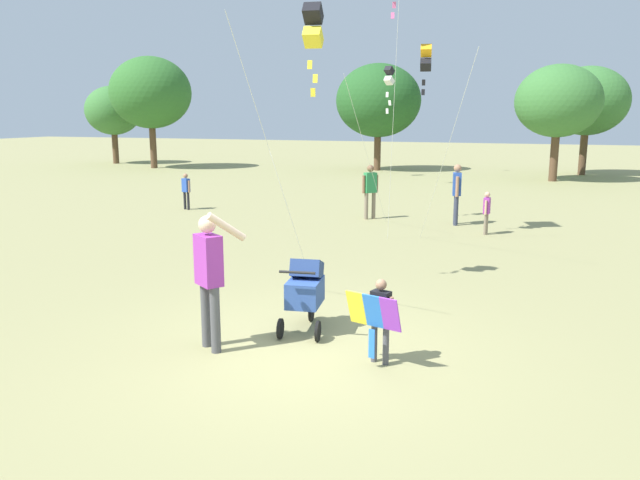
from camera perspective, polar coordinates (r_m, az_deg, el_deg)
The scene contains 12 objects.
ground_plane at distance 8.06m, azimuth -1.88°, elevation -10.31°, with size 120.00×120.00×0.00m, color #938E5B.
treeline_distant at distance 32.23m, azimuth 15.04°, elevation 12.78°, with size 44.62×8.11×6.67m.
child_with_butterfly_kite at distance 7.54m, azimuth 5.46°, elevation -6.77°, with size 0.71×0.44×1.06m.
person_adult_flyer at distance 7.98m, azimuth -10.13°, elevation -2.72°, with size 0.70×0.49×1.83m.
stroller at distance 8.67m, azimuth -1.36°, elevation -4.47°, with size 0.62×1.11×1.03m.
kite_adult_black at distance 10.52m, azimuth -0.68°, elevation 18.96°, with size 0.33×3.15×4.74m.
kite_orange_delta at distance 17.46m, azimuth 6.33°, elevation 14.57°, with size 0.35×3.59×4.27m.
kite_green_novelty at distance 15.24m, azimuth 9.73°, elevation 16.03°, with size 1.75×4.06×4.59m.
person_sitting_far at distance 16.16m, azimuth 15.07°, elevation 2.74°, with size 0.16×0.35×1.08m.
person_couple_left at distance 17.95m, azimuth 4.63°, elevation 4.85°, with size 0.39×0.38×1.56m.
person_kid_running at distance 20.16m, azimuth -12.21°, elevation 4.66°, with size 0.35×0.23×1.15m.
person_back_turned at distance 17.35m, azimuth 12.45°, elevation 4.57°, with size 0.28×0.53×1.66m.
Camera 1 is at (2.77, -6.95, 3.00)m, focal length 34.83 mm.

